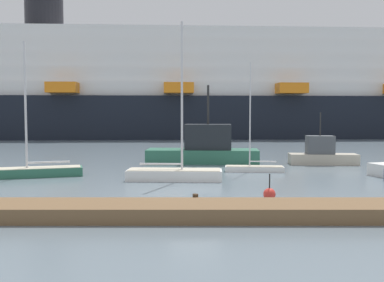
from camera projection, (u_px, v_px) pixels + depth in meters
The scene contains 9 objects.
ground_plane at pixel (193, 195), 21.68m from camera, with size 600.00×600.00×0.00m, color slate.
dock_pier at pixel (194, 211), 16.92m from camera, with size 24.05×2.56×0.70m.
sailboat_0 at pixel (252, 167), 30.25m from camera, with size 4.08×1.41×7.46m.
sailboat_1 at pixel (173, 173), 26.40m from camera, with size 5.76×1.91×9.41m.
sailboat_4 at pixel (32, 170), 27.77m from camera, with size 6.01×3.10×8.49m.
fishing_boat_2 at pixel (202, 149), 35.47m from camera, with size 9.09×3.28×6.26m.
fishing_boat_3 at pixel (320, 154), 34.49m from camera, with size 5.32×1.96×4.08m.
channel_buoy_0 at pixel (267, 194), 20.37m from camera, with size 0.57×0.57×1.24m.
cruise_ship at pixel (174, 92), 73.00m from camera, with size 120.47×23.95×23.35m.
Camera 1 is at (-0.14, -21.46, 4.06)m, focal length 41.12 mm.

